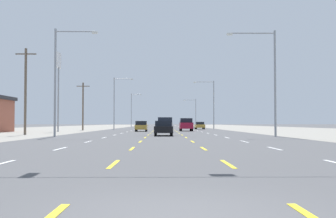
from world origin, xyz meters
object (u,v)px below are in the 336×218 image
at_px(suv_center_turn_near, 165,125).
at_px(streetlight_left_row_0, 59,74).
at_px(streetlight_left_row_1, 116,100).
at_px(streetlight_left_row_2, 132,108).
at_px(suv_inner_right_midfar, 186,124).
at_px(suv_center_turn_farther, 164,124).
at_px(streetlight_right_row_0, 270,74).
at_px(sedan_center_turn_nearest, 163,128).
at_px(pole_sign_left_row_1, 59,71).
at_px(sedan_far_right_far, 200,125).
at_px(sedan_center_turn_farthest, 163,124).
at_px(streetlight_right_row_2, 194,111).
at_px(streetlight_right_row_1, 212,101).
at_px(hatchback_inner_left_mid, 141,126).

relative_size(suv_center_turn_near, streetlight_left_row_0, 0.49).
bearing_deg(streetlight_left_row_0, streetlight_left_row_1, 90.03).
relative_size(suv_center_turn_near, streetlight_left_row_2, 0.47).
height_order(suv_inner_right_midfar, suv_center_turn_farther, same).
bearing_deg(suv_center_turn_near, streetlight_left_row_0, -121.37).
bearing_deg(streetlight_left_row_2, streetlight_right_row_0, -77.91).
xyz_separation_m(sedan_center_turn_nearest, pole_sign_left_row_1, (-14.98, 18.07, 7.87)).
distance_m(sedan_far_right_far, suv_center_turn_farther, 26.76).
distance_m(sedan_center_turn_farthest, streetlight_left_row_1, 51.90).
distance_m(sedan_center_turn_nearest, suv_inner_right_midfar, 23.67).
bearing_deg(sedan_far_right_far, suv_inner_right_midfar, -101.80).
height_order(suv_inner_right_midfar, sedan_far_right_far, suv_inner_right_midfar).
height_order(sedan_far_right_far, streetlight_left_row_2, streetlight_left_row_2).
xyz_separation_m(suv_center_turn_near, suv_center_turn_farther, (0.03, 53.83, 0.00)).
bearing_deg(sedan_center_turn_nearest, streetlight_right_row_2, 83.62).
xyz_separation_m(streetlight_right_row_1, streetlight_right_row_2, (-0.01, 45.62, -0.61)).
distance_m(suv_inner_right_midfar, sedan_center_turn_farthest, 70.19).
bearing_deg(streetlight_right_row_2, hatchback_inner_left_mid, -100.87).
relative_size(sedan_center_turn_nearest, sedan_center_turn_farthest, 1.00).
height_order(sedan_far_right_far, streetlight_left_row_0, streetlight_left_row_0).
xyz_separation_m(sedan_center_turn_nearest, streetlight_right_row_0, (9.85, -2.82, 4.99)).
relative_size(sedan_center_turn_farthest, streetlight_right_row_0, 0.46).
bearing_deg(streetlight_left_row_1, hatchback_inner_left_mid, -74.38).
distance_m(streetlight_right_row_1, streetlight_right_row_2, 45.62).
relative_size(suv_center_turn_farther, streetlight_left_row_2, 0.47).
bearing_deg(suv_center_turn_near, pole_sign_left_row_1, 162.49).
relative_size(suv_center_turn_farther, streetlight_right_row_1, 0.50).
relative_size(sedan_far_right_far, sedan_center_turn_farthest, 1.00).
height_order(pole_sign_left_row_1, streetlight_right_row_1, pole_sign_left_row_1).
bearing_deg(suv_center_turn_farther, sedan_far_right_far, -74.72).
xyz_separation_m(sedan_center_turn_farthest, streetlight_right_row_2, (9.74, -5.09, 4.36)).
relative_size(hatchback_inner_left_mid, streetlight_right_row_1, 0.39).
distance_m(suv_inner_right_midfar, streetlight_right_row_0, 27.37).
bearing_deg(streetlight_left_row_0, suv_inner_right_midfar, 63.37).
distance_m(sedan_far_right_far, streetlight_left_row_0, 47.49).
height_order(sedan_center_turn_nearest, streetlight_left_row_2, streetlight_left_row_2).
distance_m(streetlight_right_row_0, streetlight_left_row_2, 93.30).
height_order(pole_sign_left_row_1, streetlight_left_row_2, pole_sign_left_row_1).
bearing_deg(suv_center_turn_farther, streetlight_right_row_2, 65.65).
height_order(suv_center_turn_farther, pole_sign_left_row_1, pole_sign_left_row_1).
height_order(sedan_center_turn_nearest, streetlight_left_row_1, streetlight_left_row_1).
relative_size(hatchback_inner_left_mid, sedan_center_turn_farthest, 0.87).
height_order(suv_center_turn_farther, streetlight_left_row_2, streetlight_left_row_2).
height_order(sedan_center_turn_nearest, streetlight_left_row_0, streetlight_left_row_0).
bearing_deg(streetlight_right_row_1, suv_center_turn_near, -108.15).
bearing_deg(streetlight_right_row_0, sedan_center_turn_nearest, 164.04).
bearing_deg(streetlight_left_row_2, streetlight_left_row_0, -89.94).
bearing_deg(sedan_far_right_far, pole_sign_left_row_1, -133.81).
distance_m(streetlight_left_row_1, streetlight_left_row_2, 45.62).
bearing_deg(pole_sign_left_row_1, streetlight_right_row_1, 44.82).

